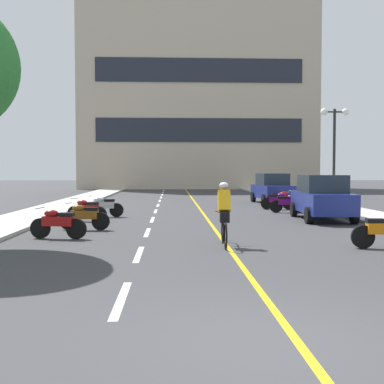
{
  "coord_description": "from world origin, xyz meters",
  "views": [
    {
      "loc": [
        -1.22,
        -5.37,
        2.0
      ],
      "look_at": [
        -0.34,
        15.18,
        1.07
      ],
      "focal_mm": 44.72,
      "sensor_mm": 36.0,
      "label": 1
    }
  ],
  "objects_px": {
    "motorcycle_3": "(58,223)",
    "cyclist_rider": "(224,213)",
    "motorcycle_5": "(86,210)",
    "parked_car_near": "(322,197)",
    "motorcycle_9": "(280,198)",
    "motorcycle_6": "(103,206)",
    "street_lamp_mid": "(334,135)",
    "motorcycle_7": "(288,203)",
    "motorcycle_4": "(84,216)",
    "motorcycle_8": "(278,200)",
    "parked_car_mid": "(272,188)"
  },
  "relations": [
    {
      "from": "motorcycle_3",
      "to": "motorcycle_6",
      "type": "height_order",
      "value": "same"
    },
    {
      "from": "motorcycle_3",
      "to": "motorcycle_9",
      "type": "height_order",
      "value": "same"
    },
    {
      "from": "parked_car_near",
      "to": "motorcycle_9",
      "type": "bearing_deg",
      "value": 91.15
    },
    {
      "from": "motorcycle_4",
      "to": "motorcycle_5",
      "type": "height_order",
      "value": "same"
    },
    {
      "from": "parked_car_mid",
      "to": "cyclist_rider",
      "type": "relative_size",
      "value": 2.42
    },
    {
      "from": "motorcycle_6",
      "to": "motorcycle_7",
      "type": "height_order",
      "value": "same"
    },
    {
      "from": "parked_car_near",
      "to": "motorcycle_7",
      "type": "xyz_separation_m",
      "value": [
        -0.56,
        3.33,
        -0.44
      ]
    },
    {
      "from": "street_lamp_mid",
      "to": "cyclist_rider",
      "type": "bearing_deg",
      "value": -120.79
    },
    {
      "from": "motorcycle_6",
      "to": "street_lamp_mid",
      "type": "bearing_deg",
      "value": 17.67
    },
    {
      "from": "motorcycle_3",
      "to": "motorcycle_7",
      "type": "bearing_deg",
      "value": 43.06
    },
    {
      "from": "street_lamp_mid",
      "to": "motorcycle_5",
      "type": "distance_m",
      "value": 13.21
    },
    {
      "from": "parked_car_near",
      "to": "motorcycle_4",
      "type": "distance_m",
      "value": 9.46
    },
    {
      "from": "motorcycle_6",
      "to": "cyclist_rider",
      "type": "height_order",
      "value": "cyclist_rider"
    },
    {
      "from": "motorcycle_3",
      "to": "motorcycle_8",
      "type": "distance_m",
      "value": 13.36
    },
    {
      "from": "cyclist_rider",
      "to": "motorcycle_8",
      "type": "bearing_deg",
      "value": 70.85
    },
    {
      "from": "parked_car_near",
      "to": "motorcycle_9",
      "type": "distance_m",
      "value": 6.77
    },
    {
      "from": "parked_car_near",
      "to": "motorcycle_3",
      "type": "distance_m",
      "value": 10.61
    },
    {
      "from": "motorcycle_7",
      "to": "cyclist_rider",
      "type": "xyz_separation_m",
      "value": [
        -4.12,
        -9.81,
        0.41
      ]
    },
    {
      "from": "parked_car_near",
      "to": "motorcycle_4",
      "type": "height_order",
      "value": "parked_car_near"
    },
    {
      "from": "street_lamp_mid",
      "to": "motorcycle_3",
      "type": "bearing_deg",
      "value": -139.19
    },
    {
      "from": "street_lamp_mid",
      "to": "motorcycle_9",
      "type": "relative_size",
      "value": 2.96
    },
    {
      "from": "motorcycle_4",
      "to": "motorcycle_7",
      "type": "bearing_deg",
      "value": 36.43
    },
    {
      "from": "parked_car_near",
      "to": "motorcycle_3",
      "type": "xyz_separation_m",
      "value": [
        -9.39,
        -4.93,
        -0.44
      ]
    },
    {
      "from": "parked_car_mid",
      "to": "street_lamp_mid",
      "type": "bearing_deg",
      "value": -64.89
    },
    {
      "from": "street_lamp_mid",
      "to": "motorcycle_8",
      "type": "xyz_separation_m",
      "value": [
        -2.87,
        0.05,
        -3.34
      ]
    },
    {
      "from": "parked_car_mid",
      "to": "motorcycle_8",
      "type": "xyz_separation_m",
      "value": [
        -0.68,
        -4.61,
        -0.44
      ]
    },
    {
      "from": "parked_car_mid",
      "to": "motorcycle_6",
      "type": "relative_size",
      "value": 2.52
    },
    {
      "from": "street_lamp_mid",
      "to": "parked_car_near",
      "type": "relative_size",
      "value": 1.17
    },
    {
      "from": "cyclist_rider",
      "to": "parked_car_mid",
      "type": "bearing_deg",
      "value": 73.79
    },
    {
      "from": "motorcycle_4",
      "to": "motorcycle_9",
      "type": "relative_size",
      "value": 1.0
    },
    {
      "from": "parked_car_near",
      "to": "motorcycle_5",
      "type": "distance_m",
      "value": 9.4
    },
    {
      "from": "street_lamp_mid",
      "to": "parked_car_mid",
      "type": "relative_size",
      "value": 1.17
    },
    {
      "from": "motorcycle_7",
      "to": "motorcycle_9",
      "type": "distance_m",
      "value": 3.45
    },
    {
      "from": "motorcycle_6",
      "to": "motorcycle_4",
      "type": "bearing_deg",
      "value": -90.07
    },
    {
      "from": "motorcycle_5",
      "to": "parked_car_near",
      "type": "bearing_deg",
      "value": 1.24
    },
    {
      "from": "parked_car_near",
      "to": "motorcycle_9",
      "type": "height_order",
      "value": "parked_car_near"
    },
    {
      "from": "motorcycle_3",
      "to": "motorcycle_5",
      "type": "height_order",
      "value": "same"
    },
    {
      "from": "motorcycle_3",
      "to": "cyclist_rider",
      "type": "bearing_deg",
      "value": -18.29
    },
    {
      "from": "motorcycle_6",
      "to": "motorcycle_9",
      "type": "bearing_deg",
      "value": 30.51
    },
    {
      "from": "motorcycle_7",
      "to": "motorcycle_8",
      "type": "relative_size",
      "value": 1.0
    },
    {
      "from": "motorcycle_7",
      "to": "motorcycle_8",
      "type": "height_order",
      "value": "same"
    },
    {
      "from": "motorcycle_6",
      "to": "cyclist_rider",
      "type": "bearing_deg",
      "value": -61.73
    },
    {
      "from": "motorcycle_4",
      "to": "motorcycle_6",
      "type": "xyz_separation_m",
      "value": [
        0.01,
        4.43,
        0.0
      ]
    },
    {
      "from": "parked_car_mid",
      "to": "motorcycle_4",
      "type": "xyz_separation_m",
      "value": [
        -9.04,
        -12.67,
        -0.44
      ]
    },
    {
      "from": "motorcycle_4",
      "to": "cyclist_rider",
      "type": "xyz_separation_m",
      "value": [
        4.32,
        -3.59,
        0.41
      ]
    },
    {
      "from": "motorcycle_6",
      "to": "motorcycle_9",
      "type": "height_order",
      "value": "same"
    },
    {
      "from": "parked_car_near",
      "to": "motorcycle_4",
      "type": "xyz_separation_m",
      "value": [
        -9.0,
        -2.9,
        -0.44
      ]
    },
    {
      "from": "parked_car_near",
      "to": "cyclist_rider",
      "type": "relative_size",
      "value": 2.42
    },
    {
      "from": "parked_car_mid",
      "to": "cyclist_rider",
      "type": "height_order",
      "value": "parked_car_mid"
    },
    {
      "from": "motorcycle_4",
      "to": "motorcycle_3",
      "type": "bearing_deg",
      "value": -101.09
    }
  ]
}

